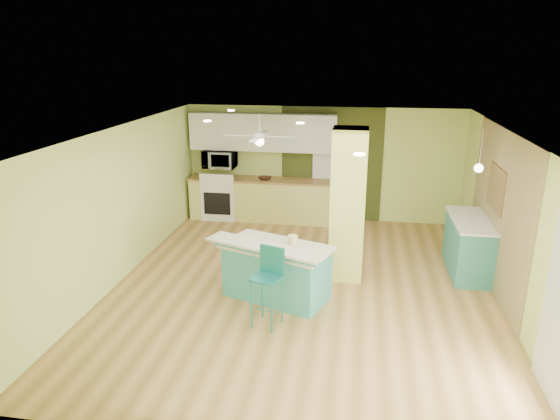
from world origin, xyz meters
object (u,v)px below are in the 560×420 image
object	(u,v)px
bar_stool	(269,274)
fruit_bowl	(265,178)
side_counter	(469,246)
peninsula	(276,270)
canister	(293,241)

from	to	relation	value
bar_stool	fruit_bowl	world-z (taller)	bar_stool
side_counter	fruit_bowl	size ratio (longest dim) A/B	5.56
peninsula	fruit_bowl	bearing A→B (deg)	123.82
peninsula	bar_stool	xyz separation A→B (m)	(0.04, -0.76, 0.30)
side_counter	canister	world-z (taller)	canister
side_counter	canister	distance (m)	3.17
peninsula	fruit_bowl	size ratio (longest dim) A/B	7.25
fruit_bowl	canister	xyz separation A→B (m)	(1.10, -3.50, -0.05)
peninsula	side_counter	world-z (taller)	peninsula
bar_stool	canister	world-z (taller)	bar_stool
fruit_bowl	canister	bearing A→B (deg)	-72.58
bar_stool	canister	bearing A→B (deg)	93.95
side_counter	canister	bearing A→B (deg)	-154.12
bar_stool	fruit_bowl	size ratio (longest dim) A/B	4.18
canister	fruit_bowl	bearing A→B (deg)	107.42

